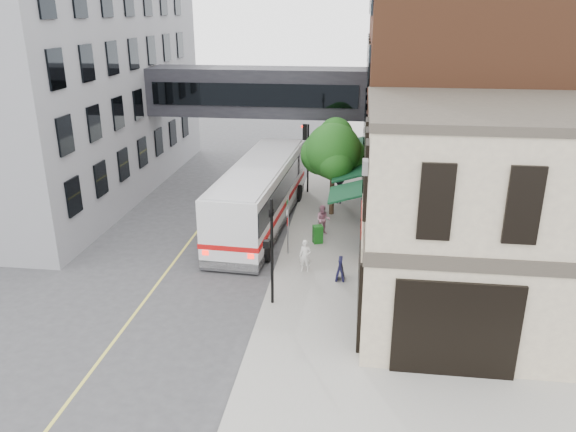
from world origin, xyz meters
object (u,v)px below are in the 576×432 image
(sandwich_board, at_px, (340,269))
(pedestrian_a, at_px, (305,256))
(pedestrian_c, at_px, (339,191))
(newspaper_box, at_px, (318,234))
(bus, at_px, (260,192))
(pedestrian_b, at_px, (323,220))

(sandwich_board, bearing_deg, pedestrian_a, 158.84)
(pedestrian_c, bearing_deg, newspaper_box, -87.61)
(newspaper_box, height_order, sandwich_board, sandwich_board)
(bus, relative_size, pedestrian_c, 8.19)
(pedestrian_b, xyz_separation_m, sandwich_board, (1.15, -5.36, -0.28))
(newspaper_box, bearing_deg, pedestrian_a, -116.02)
(pedestrian_a, distance_m, pedestrian_b, 4.74)
(pedestrian_a, bearing_deg, pedestrian_c, 87.55)
(pedestrian_a, bearing_deg, pedestrian_b, 88.16)
(pedestrian_a, relative_size, pedestrian_b, 0.95)
(pedestrian_a, xyz_separation_m, pedestrian_c, (1.11, 9.86, 0.04))
(pedestrian_a, distance_m, sandwich_board, 1.77)
(bus, xyz_separation_m, pedestrian_c, (4.24, 3.89, -1.01))
(pedestrian_a, height_order, pedestrian_c, pedestrian_c)
(pedestrian_b, relative_size, pedestrian_c, 0.99)
(pedestrian_b, height_order, pedestrian_c, pedestrian_c)
(pedestrian_b, bearing_deg, bus, 159.19)
(pedestrian_a, distance_m, pedestrian_c, 9.93)
(pedestrian_c, height_order, sandwich_board, pedestrian_c)
(sandwich_board, bearing_deg, bus, 126.14)
(bus, bearing_deg, pedestrian_a, -62.37)
(pedestrian_b, bearing_deg, pedestrian_c, 81.39)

